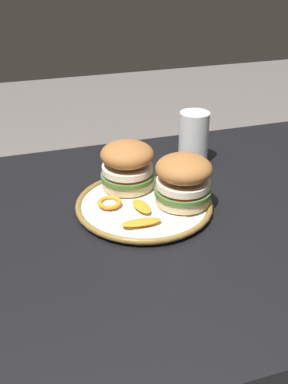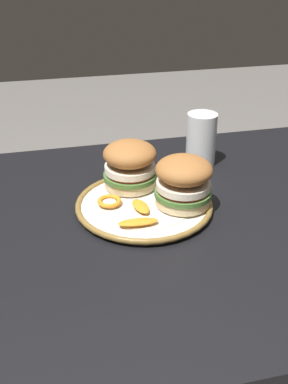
{
  "view_description": "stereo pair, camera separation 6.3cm",
  "coord_description": "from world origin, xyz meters",
  "px_view_note": "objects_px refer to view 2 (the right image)",
  "views": [
    {
      "loc": [
        0.22,
        0.73,
        1.25
      ],
      "look_at": [
        -0.03,
        -0.04,
        0.8
      ],
      "focal_mm": 43.14,
      "sensor_mm": 36.0,
      "label": 1
    },
    {
      "loc": [
        0.16,
        0.75,
        1.25
      ],
      "look_at": [
        -0.03,
        -0.04,
        0.8
      ],
      "focal_mm": 43.14,
      "sensor_mm": 36.0,
      "label": 2
    }
  ],
  "objects_px": {
    "sandwich_half_left": "(130,164)",
    "drinking_glass": "(201,142)",
    "sandwich_half_right": "(184,180)",
    "dinner_plate": "(144,205)",
    "dining_table": "(134,266)"
  },
  "relations": [
    {
      "from": "dining_table",
      "to": "drinking_glass",
      "type": "bearing_deg",
      "value": -134.21
    },
    {
      "from": "sandwich_half_left",
      "to": "drinking_glass",
      "type": "height_order",
      "value": "drinking_glass"
    },
    {
      "from": "dinner_plate",
      "to": "sandwich_half_right",
      "type": "relative_size",
      "value": 1.8
    },
    {
      "from": "dining_table",
      "to": "sandwich_half_left",
      "type": "xyz_separation_m",
      "value": [
        -0.02,
        -0.12,
        0.18
      ]
    },
    {
      "from": "sandwich_half_left",
      "to": "drinking_glass",
      "type": "relative_size",
      "value": 1.24
    },
    {
      "from": "dinner_plate",
      "to": "dining_table",
      "type": "bearing_deg",
      "value": 53.68
    },
    {
      "from": "drinking_glass",
      "to": "dinner_plate",
      "type": "bearing_deg",
      "value": 44.21
    },
    {
      "from": "dinner_plate",
      "to": "sandwich_half_left",
      "type": "xyz_separation_m",
      "value": [
        0.01,
        -0.08,
        0.06
      ]
    },
    {
      "from": "dinner_plate",
      "to": "drinking_glass",
      "type": "distance_m",
      "value": 0.26
    },
    {
      "from": "sandwich_half_right",
      "to": "drinking_glass",
      "type": "bearing_deg",
      "value": -118.5
    },
    {
      "from": "sandwich_half_left",
      "to": "drinking_glass",
      "type": "distance_m",
      "value": 0.22
    },
    {
      "from": "sandwich_half_left",
      "to": "sandwich_half_right",
      "type": "relative_size",
      "value": 1.02
    },
    {
      "from": "dining_table",
      "to": "dinner_plate",
      "type": "bearing_deg",
      "value": -126.32
    },
    {
      "from": "dinner_plate",
      "to": "sandwich_half_right",
      "type": "height_order",
      "value": "sandwich_half_right"
    },
    {
      "from": "dining_table",
      "to": "dinner_plate",
      "type": "distance_m",
      "value": 0.13
    }
  ]
}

